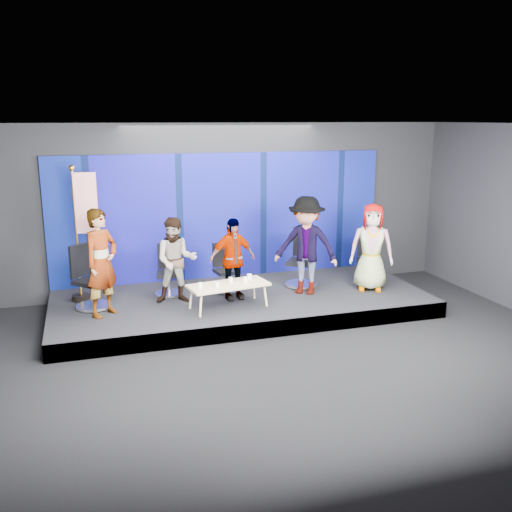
# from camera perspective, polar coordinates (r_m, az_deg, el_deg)

# --- Properties ---
(ground) EXTENTS (10.00, 10.00, 0.00)m
(ground) POSITION_cam_1_polar(r_m,az_deg,el_deg) (8.75, 3.05, -10.60)
(ground) COLOR black
(ground) RESTS_ON ground
(room_walls) EXTENTS (10.02, 8.02, 3.51)m
(room_walls) POSITION_cam_1_polar(r_m,az_deg,el_deg) (8.07, 3.27, 5.34)
(room_walls) COLOR black
(room_walls) RESTS_ON ground
(riser) EXTENTS (7.00, 3.00, 0.30)m
(riser) POSITION_cam_1_polar(r_m,az_deg,el_deg) (10.92, -1.47, -4.73)
(riser) COLOR black
(riser) RESTS_ON ground
(backdrop) EXTENTS (7.00, 0.08, 2.60)m
(backdrop) POSITION_cam_1_polar(r_m,az_deg,el_deg) (11.93, -3.39, 4.02)
(backdrop) COLOR navy
(backdrop) RESTS_ON riser
(chair_a) EXTENTS (0.91, 0.91, 1.14)m
(chair_a) POSITION_cam_1_polar(r_m,az_deg,el_deg) (10.51, -16.24, -3.04)
(chair_a) COLOR silver
(chair_a) RESTS_ON riser
(panelist_a) EXTENTS (0.79, 0.78, 1.84)m
(panelist_a) POSITION_cam_1_polar(r_m,az_deg,el_deg) (9.92, -15.18, -0.66)
(panelist_a) COLOR black
(panelist_a) RESTS_ON riser
(chair_b) EXTENTS (0.63, 0.63, 0.97)m
(chair_b) POSITION_cam_1_polar(r_m,az_deg,el_deg) (10.98, -8.73, -2.22)
(chair_b) COLOR silver
(chair_b) RESTS_ON riser
(panelist_b) EXTENTS (0.85, 0.72, 1.57)m
(panelist_b) POSITION_cam_1_polar(r_m,az_deg,el_deg) (10.40, -7.99, -0.43)
(panelist_b) COLOR black
(panelist_b) RESTS_ON riser
(chair_c) EXTENTS (0.61, 0.61, 0.94)m
(chair_c) POSITION_cam_1_polar(r_m,az_deg,el_deg) (11.09, -3.06, -1.97)
(chair_c) COLOR silver
(chair_c) RESTS_ON riser
(panelist_c) EXTENTS (0.94, 0.51, 1.52)m
(panelist_c) POSITION_cam_1_polar(r_m,az_deg,el_deg) (10.51, -2.39, -0.29)
(panelist_c) COLOR black
(panelist_c) RESTS_ON riser
(chair_d) EXTENTS (0.91, 0.91, 1.16)m
(chair_d) POSITION_cam_1_polar(r_m,az_deg,el_deg) (11.46, 4.61, -1.12)
(chair_d) COLOR silver
(chair_d) RESTS_ON riser
(panelist_d) EXTENTS (1.39, 1.27, 1.87)m
(panelist_d) POSITION_cam_1_polar(r_m,az_deg,el_deg) (10.84, 5.03, 1.05)
(panelist_d) COLOR black
(panelist_d) RESTS_ON riser
(chair_e) EXTENTS (0.79, 0.79, 1.05)m
(chair_e) POSITION_cam_1_polar(r_m,az_deg,el_deg) (11.88, 11.11, -0.97)
(chair_e) COLOR silver
(chair_e) RESTS_ON riser
(panelist_e) EXTENTS (0.99, 0.85, 1.71)m
(panelist_e) POSITION_cam_1_polar(r_m,az_deg,el_deg) (11.27, 11.48, 0.87)
(panelist_e) COLOR black
(panelist_e) RESTS_ON riser
(coffee_table) EXTENTS (1.50, 0.83, 0.44)m
(coffee_table) POSITION_cam_1_polar(r_m,az_deg,el_deg) (10.10, -2.78, -3.00)
(coffee_table) COLOR tan
(coffee_table) RESTS_ON riser
(mug_a) EXTENTS (0.08, 0.08, 0.09)m
(mug_a) POSITION_cam_1_polar(r_m,az_deg,el_deg) (9.90, -5.60, -2.93)
(mug_a) COLOR white
(mug_a) RESTS_ON coffee_table
(mug_b) EXTENTS (0.07, 0.07, 0.09)m
(mug_b) POSITION_cam_1_polar(r_m,az_deg,el_deg) (9.92, -3.89, -2.86)
(mug_b) COLOR white
(mug_b) RESTS_ON coffee_table
(mug_c) EXTENTS (0.07, 0.07, 0.09)m
(mug_c) POSITION_cam_1_polar(r_m,az_deg,el_deg) (10.19, -2.53, -2.39)
(mug_c) COLOR white
(mug_c) RESTS_ON coffee_table
(mug_d) EXTENTS (0.08, 0.08, 0.09)m
(mug_d) POSITION_cam_1_polar(r_m,az_deg,el_deg) (10.19, -1.07, -2.37)
(mug_d) COLOR white
(mug_d) RESTS_ON coffee_table
(mug_e) EXTENTS (0.09, 0.09, 0.10)m
(mug_e) POSITION_cam_1_polar(r_m,az_deg,el_deg) (10.33, -0.65, -2.11)
(mug_e) COLOR white
(mug_e) RESTS_ON coffee_table
(flag_stand) EXTENTS (0.57, 0.33, 2.49)m
(flag_stand) POSITION_cam_1_polar(r_m,az_deg,el_deg) (10.73, -16.88, 2.48)
(flag_stand) COLOR black
(flag_stand) RESTS_ON riser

